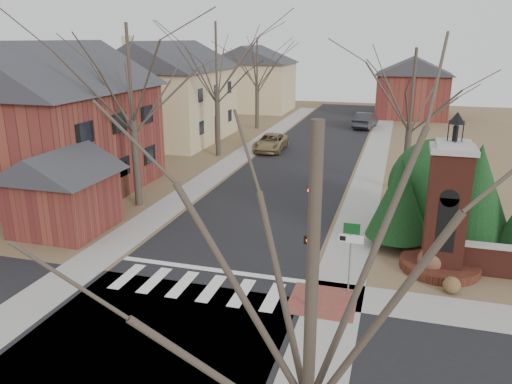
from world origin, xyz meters
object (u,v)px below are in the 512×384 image
(traffic_signal_pole, at_px, (309,238))
(distant_car, at_px, (365,120))
(pickup_truck, at_px, (271,142))
(sign_post, at_px, (351,244))
(brick_gate_monument, at_px, (445,220))

(traffic_signal_pole, bearing_deg, distant_car, 91.36)
(pickup_truck, bearing_deg, traffic_signal_pole, -73.94)
(traffic_signal_pole, bearing_deg, sign_post, 47.57)
(sign_post, xyz_separation_m, distant_car, (-2.19, 36.42, -1.13))
(traffic_signal_pole, xyz_separation_m, brick_gate_monument, (4.70, 4.42, -0.42))
(distant_car, bearing_deg, traffic_signal_pole, 99.57)
(sign_post, distance_m, pickup_truck, 24.70)
(pickup_truck, xyz_separation_m, distant_car, (6.80, 13.46, 0.13))
(brick_gate_monument, bearing_deg, sign_post, -138.58)
(brick_gate_monument, bearing_deg, traffic_signal_pole, -136.76)
(traffic_signal_pole, distance_m, sign_post, 2.02)
(brick_gate_monument, xyz_separation_m, pickup_truck, (-12.40, 19.96, -1.48))
(traffic_signal_pole, xyz_separation_m, distant_car, (-0.90, 37.84, -1.76))
(pickup_truck, bearing_deg, brick_gate_monument, -59.62)
(distant_car, bearing_deg, sign_post, 101.65)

